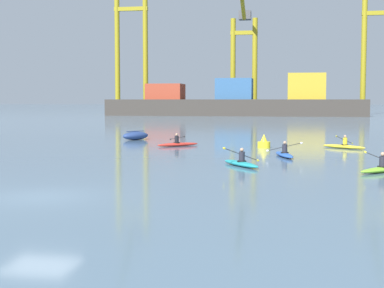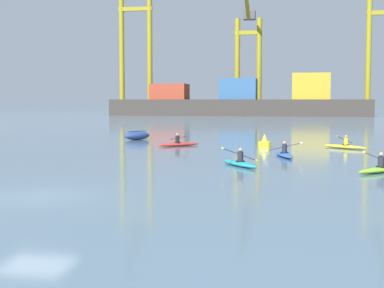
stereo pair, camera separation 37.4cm
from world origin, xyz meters
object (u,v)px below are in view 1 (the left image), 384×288
at_px(kayak_lime, 383,168).
at_px(container_barge, 237,102).
at_px(gantry_crane_east_mid, 378,35).
at_px(capsized_dinghy, 136,136).
at_px(gantry_crane_west_mid, 244,47).
at_px(kayak_blue, 284,154).
at_px(channel_buoy, 264,143).
at_px(kayak_teal, 241,163).
at_px(kayak_yellow, 344,146).
at_px(gantry_crane_west, 131,33).
at_px(kayak_red, 178,144).

bearing_deg(kayak_lime, container_barge, 99.05).
xyz_separation_m(gantry_crane_east_mid, capsized_dinghy, (-32.34, -83.02, -17.18)).
relative_size(container_barge, capsized_dinghy, 19.94).
distance_m(gantry_crane_west_mid, kayak_blue, 98.74).
xyz_separation_m(channel_buoy, kayak_blue, (1.45, -6.08, -0.19)).
height_order(kayak_teal, kayak_lime, kayak_teal).
distance_m(kayak_blue, kayak_yellow, 7.80).
height_order(capsized_dinghy, kayak_lime, kayak_lime).
relative_size(gantry_crane_west, kayak_blue, 11.33).
relative_size(capsized_dinghy, kayak_teal, 0.87).
xyz_separation_m(capsized_dinghy, kayak_blue, (12.58, -12.51, -0.18)).
bearing_deg(kayak_teal, container_barge, 94.98).
xyz_separation_m(gantry_crane_east_mid, kayak_red, (-27.54, -88.94, -17.36)).
relative_size(kayak_blue, kayak_lime, 1.21).
relative_size(kayak_teal, kayak_red, 1.06).
bearing_deg(container_barge, kayak_teal, -85.02).
relative_size(capsized_dinghy, channel_buoy, 2.75).
distance_m(kayak_blue, kayak_teal, 5.61).
bearing_deg(channel_buoy, kayak_blue, -76.60).
distance_m(kayak_teal, kayak_red, 13.01).
bearing_deg(kayak_yellow, kayak_lime, -87.63).
height_order(gantry_crane_west_mid, channel_buoy, gantry_crane_west_mid).
bearing_deg(capsized_dinghy, kayak_teal, -59.57).
xyz_separation_m(capsized_dinghy, kayak_teal, (10.38, -17.67, -0.18)).
distance_m(gantry_crane_west, gantry_crane_west_mid, 26.90).
distance_m(gantry_crane_east_mid, capsized_dinghy, 90.74).
bearing_deg(kayak_red, kayak_yellow, 0.21).
bearing_deg(container_barge, kayak_yellow, -79.88).
bearing_deg(gantry_crane_east_mid, capsized_dinghy, -111.28).
distance_m(kayak_blue, kayak_lime, 7.94).
relative_size(kayak_yellow, kayak_red, 1.02).
xyz_separation_m(gantry_crane_west_mid, gantry_crane_east_mid, (29.45, -1.53, 2.03)).
bearing_deg(gantry_crane_west_mid, capsized_dinghy, -91.96).
xyz_separation_m(container_barge, kayak_yellow, (14.32, -80.20, -2.67)).
xyz_separation_m(gantry_crane_west_mid, kayak_yellow, (13.79, -90.43, -15.34)).
xyz_separation_m(container_barge, kayak_teal, (8.02, -92.00, -2.67)).
xyz_separation_m(gantry_crane_west_mid, capsized_dinghy, (-2.89, -84.55, -15.16)).
height_order(gantry_crane_west, kayak_red, gantry_crane_west).
xyz_separation_m(gantry_crane_west, kayak_yellow, (40.43, -89.86, -19.02)).
bearing_deg(kayak_teal, gantry_crane_west, 108.56).
bearing_deg(kayak_red, gantry_crane_west_mid, 91.21).
height_order(gantry_crane_west, kayak_yellow, gantry_crane_west).
distance_m(gantry_crane_west, gantry_crane_east_mid, 56.12).
bearing_deg(container_barge, kayak_blue, -83.29).
bearing_deg(kayak_blue, capsized_dinghy, 135.15).
distance_m(gantry_crane_east_mid, kayak_blue, 99.08).
xyz_separation_m(container_barge, kayak_blue, (10.21, -86.83, -2.67)).
bearing_deg(kayak_yellow, gantry_crane_east_mid, 80.01).
bearing_deg(kayak_blue, gantry_crane_west_mid, 95.70).
distance_m(capsized_dinghy, kayak_blue, 17.74).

